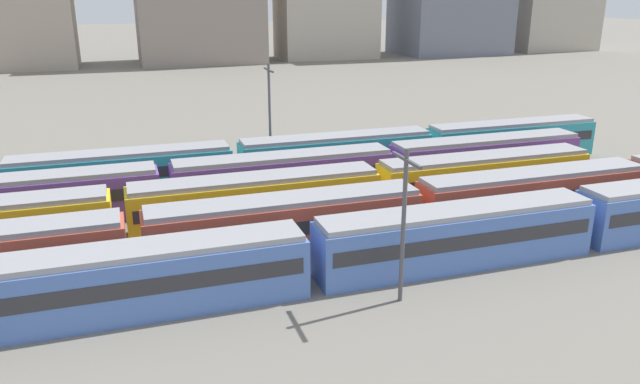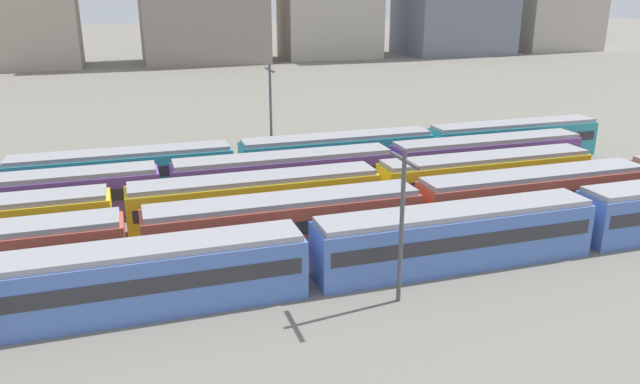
% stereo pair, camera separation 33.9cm
% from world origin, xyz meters
% --- Properties ---
extents(ground_plane, '(600.00, 600.00, 0.00)m').
position_xyz_m(ground_plane, '(0.00, 10.40, 0.00)').
color(ground_plane, slate).
extents(train_track_0, '(74.70, 3.06, 3.75)m').
position_xyz_m(train_track_0, '(31.07, 0.00, 1.90)').
color(train_track_0, '#4C70BC').
rests_on(train_track_0, ground_plane).
extents(train_track_1, '(74.70, 3.06, 3.75)m').
position_xyz_m(train_track_1, '(21.62, 5.20, 1.90)').
color(train_track_1, '#BC4C38').
rests_on(train_track_1, ground_plane).
extents(train_track_2, '(55.80, 3.06, 3.75)m').
position_xyz_m(train_track_2, '(11.37, 10.40, 1.90)').
color(train_track_2, yellow).
rests_on(train_track_2, ground_plane).
extents(train_track_3, '(55.80, 3.06, 3.75)m').
position_xyz_m(train_track_3, '(14.83, 15.60, 1.90)').
color(train_track_3, '#6B429E').
rests_on(train_track_3, ground_plane).
extents(train_track_4, '(55.80, 3.06, 3.75)m').
position_xyz_m(train_track_4, '(21.24, 20.80, 1.90)').
color(train_track_4, teal).
rests_on(train_track_4, ground_plane).
extents(catenary_pole_0, '(0.24, 3.20, 8.64)m').
position_xyz_m(catenary_pole_0, '(16.38, -3.18, 4.84)').
color(catenary_pole_0, '#4C4C51').
rests_on(catenary_pole_0, ground_plane).
extents(catenary_pole_1, '(0.24, 3.20, 10.05)m').
position_xyz_m(catenary_pole_1, '(15.76, 23.92, 5.58)').
color(catenary_pole_1, '#4C4C51').
rests_on(catenary_pole_1, ground_plane).
extents(distant_building_1, '(19.60, 15.42, 25.98)m').
position_xyz_m(distant_building_1, '(-15.05, 118.82, 12.99)').
color(distant_building_1, '#A89989').
rests_on(distant_building_1, ground_plane).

